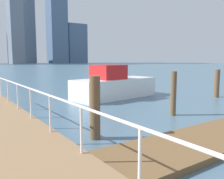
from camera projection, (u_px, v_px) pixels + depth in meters
ground_plane at (54, 98)px, 15.28m from camera, size 300.00×300.00×0.00m
boardwalk_railing at (140, 140)px, 3.60m from camera, size 0.06×23.44×1.08m
dock_piling_0 at (217, 83)px, 15.61m from camera, size 0.34×0.34×1.82m
dock_piling_1 at (95, 108)px, 7.36m from camera, size 0.32×0.32×1.97m
dock_piling_2 at (173, 93)px, 10.52m from camera, size 0.25×0.25×1.96m
moored_boat_0 at (114, 86)px, 15.42m from camera, size 6.00×2.89×2.13m
skyline_tower_4 at (26, 10)px, 158.50m from camera, size 10.20×7.84×69.67m
skyline_tower_5 at (56, 7)px, 150.52m from camera, size 10.74×10.71×71.06m
skyline_tower_6 at (75, 44)px, 163.00m from camera, size 13.49×11.46×26.03m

